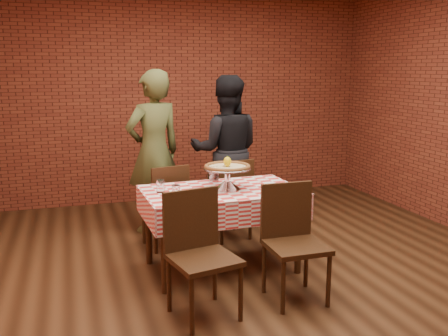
{
  "coord_description": "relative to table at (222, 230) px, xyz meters",
  "views": [
    {
      "loc": [
        -1.46,
        -3.79,
        1.84
      ],
      "look_at": [
        -0.11,
        0.46,
        0.93
      ],
      "focal_mm": 39.55,
      "sensor_mm": 36.0,
      "label": 1
    }
  ],
  "objects": [
    {
      "name": "pizza",
      "position": [
        0.05,
        -0.0,
        0.59
      ],
      "size": [
        0.52,
        0.52,
        0.03
      ],
      "primitive_type": "cylinder",
      "rotation": [
        0.0,
        0.0,
        -0.31
      ],
      "color": "beige",
      "rests_on": "pizza_stand"
    },
    {
      "name": "pizza_stand",
      "position": [
        0.05,
        -0.0,
        0.48
      ],
      "size": [
        0.55,
        0.55,
        0.2
      ],
      "primitive_type": null,
      "rotation": [
        0.0,
        0.0,
        -0.31
      ],
      "color": "silver",
      "rests_on": "tablecloth"
    },
    {
      "name": "chair_far_right",
      "position": [
        0.33,
        0.8,
        0.07
      ],
      "size": [
        0.48,
        0.48,
        0.89
      ],
      "primitive_type": null,
      "rotation": [
        0.0,
        0.0,
        3.34
      ],
      "color": "#351F0E",
      "rests_on": "ground"
    },
    {
      "name": "chair_far_left",
      "position": [
        -0.39,
        0.75,
        0.07
      ],
      "size": [
        0.48,
        0.48,
        0.88
      ],
      "primitive_type": null,
      "rotation": [
        0.0,
        0.0,
        3.34
      ],
      "color": "#351F0E",
      "rests_on": "ground"
    },
    {
      "name": "water_glass_right",
      "position": [
        -0.55,
        0.06,
        0.44
      ],
      "size": [
        0.07,
        0.07,
        0.11
      ],
      "primitive_type": "cylinder",
      "rotation": [
        0.0,
        0.0,
        0.03
      ],
      "color": "white",
      "rests_on": "tablecloth"
    },
    {
      "name": "tablecloth",
      "position": [
        0.0,
        0.0,
        0.26
      ],
      "size": [
        1.46,
        0.92,
        0.24
      ],
      "primitive_type": null,
      "rotation": [
        0.0,
        0.0,
        0.03
      ],
      "color": "red",
      "rests_on": "table"
    },
    {
      "name": "diner_black",
      "position": [
        0.47,
        1.33,
        0.51
      ],
      "size": [
        1.01,
        0.88,
        1.77
      ],
      "primitive_type": "imported",
      "rotation": [
        0.0,
        0.0,
        2.86
      ],
      "color": "black",
      "rests_on": "ground"
    },
    {
      "name": "table",
      "position": [
        0.0,
        0.0,
        0.0
      ],
      "size": [
        1.42,
        0.88,
        0.75
      ],
      "primitive_type": "cube",
      "rotation": [
        0.0,
        0.0,
        0.03
      ],
      "color": "#351F0E",
      "rests_on": "ground"
    },
    {
      "name": "ground",
      "position": [
        0.16,
        -0.37,
        -0.38
      ],
      "size": [
        6.0,
        6.0,
        0.0
      ],
      "primitive_type": "plane",
      "color": "black",
      "rests_on": "ground"
    },
    {
      "name": "sweetener_packet_b",
      "position": [
        0.66,
        -0.09,
        0.39
      ],
      "size": [
        0.06,
        0.05,
        0.0
      ],
      "primitive_type": "cube",
      "rotation": [
        0.0,
        0.0,
        -0.37
      ],
      "color": "white",
      "rests_on": "tablecloth"
    },
    {
      "name": "chair_near_left",
      "position": [
        -0.4,
        -0.84,
        0.1
      ],
      "size": [
        0.54,
        0.54,
        0.94
      ],
      "primitive_type": null,
      "rotation": [
        0.0,
        0.0,
        0.21
      ],
      "color": "#351F0E",
      "rests_on": "ground"
    },
    {
      "name": "sweetener_packet_a",
      "position": [
        0.55,
        -0.14,
        0.39
      ],
      "size": [
        0.06,
        0.06,
        0.0
      ],
      "primitive_type": "cube",
      "rotation": [
        0.0,
        0.0,
        0.67
      ],
      "color": "white",
      "rests_on": "tablecloth"
    },
    {
      "name": "back_wall",
      "position": [
        0.16,
        2.63,
        1.08
      ],
      "size": [
        5.5,
        0.0,
        5.5
      ],
      "primitive_type": "plane",
      "rotation": [
        1.57,
        0.0,
        0.0
      ],
      "color": "maroon",
      "rests_on": "ground"
    },
    {
      "name": "chair_near_right",
      "position": [
        0.37,
        -0.79,
        0.09
      ],
      "size": [
        0.45,
        0.45,
        0.93
      ],
      "primitive_type": null,
      "rotation": [
        0.0,
        0.0,
        -0.0
      ],
      "color": "#351F0E",
      "rests_on": "ground"
    },
    {
      "name": "water_glass_left",
      "position": [
        -0.46,
        -0.17,
        0.44
      ],
      "size": [
        0.07,
        0.07,
        0.11
      ],
      "primitive_type": "cylinder",
      "rotation": [
        0.0,
        0.0,
        0.03
      ],
      "color": "white",
      "rests_on": "tablecloth"
    },
    {
      "name": "condiment_caddy",
      "position": [
        0.01,
        0.29,
        0.45
      ],
      "size": [
        0.1,
        0.08,
        0.13
      ],
      "primitive_type": "cube",
      "rotation": [
        0.0,
        0.0,
        -0.09
      ],
      "color": "silver",
      "rests_on": "tablecloth"
    },
    {
      "name": "side_plate",
      "position": [
        0.52,
        -0.09,
        0.39
      ],
      "size": [
        0.16,
        0.16,
        0.01
      ],
      "primitive_type": "cylinder",
      "rotation": [
        0.0,
        0.0,
        0.03
      ],
      "color": "white",
      "rests_on": "tablecloth"
    },
    {
      "name": "lemon",
      "position": [
        0.05,
        -0.0,
        0.64
      ],
      "size": [
        0.09,
        0.09,
        0.09
      ],
      "primitive_type": "ellipsoid",
      "rotation": [
        0.0,
        0.0,
        -0.31
      ],
      "color": "yellow",
      "rests_on": "pizza"
    },
    {
      "name": "diner_olive",
      "position": [
        -0.39,
        1.29,
        0.54
      ],
      "size": [
        0.77,
        0.63,
        1.83
      ],
      "primitive_type": "imported",
      "rotation": [
        0.0,
        0.0,
        3.46
      ],
      "color": "#474C26",
      "rests_on": "ground"
    }
  ]
}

